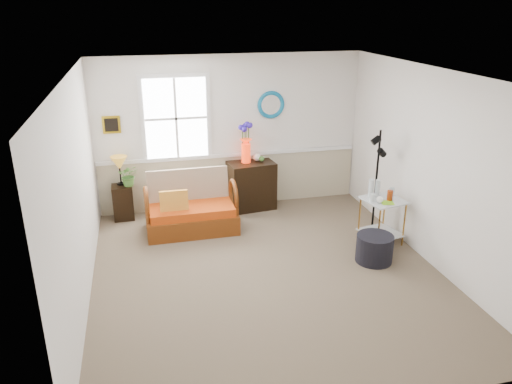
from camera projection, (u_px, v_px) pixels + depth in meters
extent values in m
cube|color=#7A6853|center=(267.00, 273.00, 6.63)|extent=(4.50, 5.00, 0.01)
cube|color=white|center=(269.00, 74.00, 5.70)|extent=(4.50, 5.00, 0.01)
cube|color=silver|center=(230.00, 133.00, 8.43)|extent=(4.50, 0.01, 2.60)
cube|color=silver|center=(350.00, 285.00, 3.89)|extent=(4.50, 0.01, 2.60)
cube|color=silver|center=(77.00, 196.00, 5.67)|extent=(0.01, 5.00, 2.60)
cube|color=silver|center=(431.00, 168.00, 6.65)|extent=(0.01, 5.00, 2.60)
cube|color=tan|center=(231.00, 180.00, 8.72)|extent=(4.46, 0.02, 0.90)
cube|color=white|center=(231.00, 155.00, 8.54)|extent=(4.46, 0.04, 0.06)
cube|color=#B99318|center=(111.00, 125.00, 7.91)|extent=(0.28, 0.03, 0.28)
torus|color=#0F78A0|center=(271.00, 105.00, 8.41)|extent=(0.47, 0.07, 0.47)
imported|color=#467D31|center=(129.00, 178.00, 8.06)|extent=(0.33, 0.36, 0.28)
cylinder|color=black|center=(374.00, 248.00, 6.87)|extent=(0.66, 0.66, 0.39)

